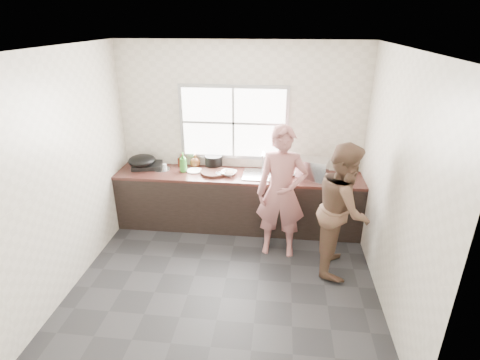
# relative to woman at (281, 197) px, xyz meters

# --- Properties ---
(floor) EXTENTS (3.60, 3.20, 0.01)m
(floor) POSITION_rel_woman_xyz_m (-0.64, -0.66, -0.84)
(floor) COLOR #242427
(floor) RESTS_ON ground
(ceiling) EXTENTS (3.60, 3.20, 0.01)m
(ceiling) POSITION_rel_woman_xyz_m (-0.64, -0.66, 1.87)
(ceiling) COLOR silver
(ceiling) RESTS_ON wall_back
(wall_back) EXTENTS (3.60, 0.01, 2.70)m
(wall_back) POSITION_rel_woman_xyz_m (-0.64, 0.94, 0.52)
(wall_back) COLOR beige
(wall_back) RESTS_ON ground
(wall_left) EXTENTS (0.01, 3.20, 2.70)m
(wall_left) POSITION_rel_woman_xyz_m (-2.44, -0.66, 0.52)
(wall_left) COLOR beige
(wall_left) RESTS_ON ground
(wall_right) EXTENTS (0.01, 3.20, 2.70)m
(wall_right) POSITION_rel_woman_xyz_m (1.17, -0.66, 0.52)
(wall_right) COLOR beige
(wall_right) RESTS_ON ground
(wall_front) EXTENTS (3.60, 0.01, 2.70)m
(wall_front) POSITION_rel_woman_xyz_m (-0.64, -2.27, 0.52)
(wall_front) COLOR beige
(wall_front) RESTS_ON ground
(cabinet) EXTENTS (3.60, 0.62, 0.82)m
(cabinet) POSITION_rel_woman_xyz_m (-0.64, 0.63, -0.42)
(cabinet) COLOR black
(cabinet) RESTS_ON floor
(countertop) EXTENTS (3.60, 0.64, 0.04)m
(countertop) POSITION_rel_woman_xyz_m (-0.64, 0.63, 0.01)
(countertop) COLOR #391C17
(countertop) RESTS_ON cabinet
(sink) EXTENTS (0.55, 0.45, 0.02)m
(sink) POSITION_rel_woman_xyz_m (-0.29, 0.63, 0.03)
(sink) COLOR silver
(sink) RESTS_ON countertop
(faucet) EXTENTS (0.02, 0.02, 0.30)m
(faucet) POSITION_rel_woman_xyz_m (-0.29, 0.83, 0.18)
(faucet) COLOR silver
(faucet) RESTS_ON countertop
(window_frame) EXTENTS (1.60, 0.05, 1.10)m
(window_frame) POSITION_rel_woman_xyz_m (-0.74, 0.93, 0.72)
(window_frame) COLOR #9EA0A5
(window_frame) RESTS_ON wall_back
(window_glazing) EXTENTS (1.50, 0.01, 1.00)m
(window_glazing) POSITION_rel_woman_xyz_m (-0.74, 0.90, 0.72)
(window_glazing) COLOR white
(window_glazing) RESTS_ON window_frame
(woman) EXTENTS (0.63, 0.43, 1.66)m
(woman) POSITION_rel_woman_xyz_m (0.00, 0.00, 0.00)
(woman) COLOR #A56563
(woman) RESTS_ON floor
(person_side) EXTENTS (0.72, 0.88, 1.67)m
(person_side) POSITION_rel_woman_xyz_m (0.75, -0.25, 0.00)
(person_side) COLOR brown
(person_side) RESTS_ON floor
(cutting_board) EXTENTS (0.49, 0.49, 0.04)m
(cutting_board) POSITION_rel_woman_xyz_m (-0.99, 0.62, 0.05)
(cutting_board) COLOR black
(cutting_board) RESTS_ON countertop
(cleaver) EXTENTS (0.20, 0.19, 0.01)m
(cleaver) POSITION_rel_woman_xyz_m (-0.86, 0.56, 0.07)
(cleaver) COLOR #A8ABAF
(cleaver) RESTS_ON cutting_board
(bowl_mince) EXTENTS (0.28, 0.28, 0.06)m
(bowl_mince) POSITION_rel_woman_xyz_m (-0.77, 0.59, 0.06)
(bowl_mince) COLOR silver
(bowl_mince) RESTS_ON countertop
(bowl_crabs) EXTENTS (0.20, 0.20, 0.06)m
(bowl_crabs) POSITION_rel_woman_xyz_m (0.11, 0.68, 0.06)
(bowl_crabs) COLOR silver
(bowl_crabs) RESTS_ON countertop
(bowl_held) EXTENTS (0.23, 0.23, 0.06)m
(bowl_held) POSITION_rel_woman_xyz_m (-0.12, 0.42, 0.06)
(bowl_held) COLOR silver
(bowl_held) RESTS_ON countertop
(black_pot) EXTENTS (0.28, 0.28, 0.19)m
(black_pot) POSITION_rel_woman_xyz_m (-1.04, 0.86, 0.12)
(black_pot) COLOR black
(black_pot) RESTS_ON countertop
(plate_food) EXTENTS (0.30, 0.30, 0.02)m
(plate_food) POSITION_rel_woman_xyz_m (-1.30, 0.67, 0.04)
(plate_food) COLOR white
(plate_food) RESTS_ON countertop
(bottle_green) EXTENTS (0.14, 0.14, 0.29)m
(bottle_green) POSITION_rel_woman_xyz_m (-1.45, 0.64, 0.18)
(bottle_green) COLOR #32842B
(bottle_green) RESTS_ON countertop
(bottle_brown_tall) EXTENTS (0.11, 0.11, 0.18)m
(bottle_brown_tall) POSITION_rel_woman_xyz_m (-1.54, 0.86, 0.12)
(bottle_brown_tall) COLOR #4C1C13
(bottle_brown_tall) RESTS_ON countertop
(bottle_brown_short) EXTENTS (0.15, 0.15, 0.19)m
(bottle_brown_short) POSITION_rel_woman_xyz_m (-1.33, 0.86, 0.12)
(bottle_brown_short) COLOR #512C14
(bottle_brown_short) RESTS_ON countertop
(glass_jar) EXTENTS (0.07, 0.07, 0.09)m
(glass_jar) POSITION_rel_woman_xyz_m (-1.76, 0.69, 0.07)
(glass_jar) COLOR silver
(glass_jar) RESTS_ON countertop
(burner) EXTENTS (0.52, 0.52, 0.07)m
(burner) POSITION_rel_woman_xyz_m (-2.05, 0.79, 0.06)
(burner) COLOR black
(burner) RESTS_ON countertop
(wok) EXTENTS (0.52, 0.52, 0.15)m
(wok) POSITION_rel_woman_xyz_m (-2.10, 0.68, 0.17)
(wok) COLOR black
(wok) RESTS_ON burner
(dish_rack) EXTENTS (0.48, 0.39, 0.31)m
(dish_rack) POSITION_rel_woman_xyz_m (0.42, 0.54, 0.18)
(dish_rack) COLOR silver
(dish_rack) RESTS_ON countertop
(pot_lid_left) EXTENTS (0.27, 0.27, 0.01)m
(pot_lid_left) POSITION_rel_woman_xyz_m (-1.81, 0.68, 0.03)
(pot_lid_left) COLOR silver
(pot_lid_left) RESTS_ON countertop
(pot_lid_right) EXTENTS (0.28, 0.28, 0.01)m
(pot_lid_right) POSITION_rel_woman_xyz_m (-1.91, 0.75, 0.03)
(pot_lid_right) COLOR silver
(pot_lid_right) RESTS_ON countertop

